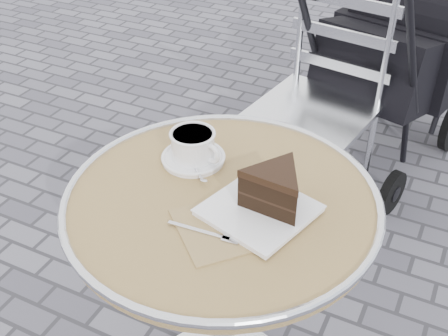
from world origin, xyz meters
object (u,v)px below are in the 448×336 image
at_px(cafe_table, 222,251).
at_px(cake_plate_set, 270,194).
at_px(bistro_chair, 329,78).
at_px(baby_stroller, 402,59).
at_px(cappuccino_set, 194,148).

xyz_separation_m(cafe_table, cake_plate_set, (0.11, -0.00, 0.22)).
bearing_deg(bistro_chair, cafe_table, -78.66).
xyz_separation_m(cake_plate_set, bistro_chair, (-0.16, 1.00, -0.21)).
distance_m(cake_plate_set, bistro_chair, 1.03).
xyz_separation_m(cake_plate_set, baby_stroller, (0.02, 1.47, -0.29)).
xyz_separation_m(cappuccino_set, bistro_chair, (0.08, 0.90, -0.20)).
xyz_separation_m(cappuccino_set, baby_stroller, (0.26, 1.37, -0.28)).
relative_size(cafe_table, cappuccino_set, 4.57).
bearing_deg(cappuccino_set, bistro_chair, 97.85).
relative_size(cafe_table, cake_plate_set, 2.21).
bearing_deg(cafe_table, baby_stroller, 84.61).
distance_m(cappuccino_set, cake_plate_set, 0.26).
distance_m(cake_plate_set, baby_stroller, 1.50).
distance_m(cafe_table, bistro_chair, 1.00).
bearing_deg(baby_stroller, cake_plate_set, -76.48).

